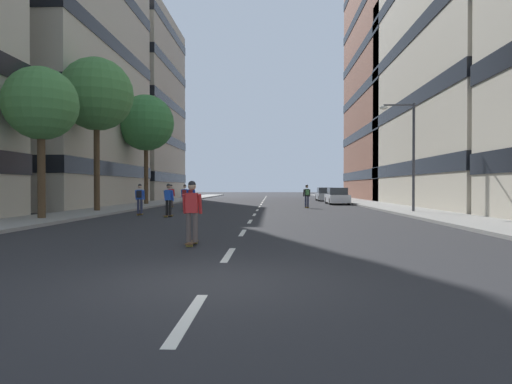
% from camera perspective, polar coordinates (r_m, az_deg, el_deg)
% --- Properties ---
extents(ground_plane, '(183.72, 183.72, 0.00)m').
position_cam_1_polar(ground_plane, '(38.09, 0.57, -1.74)').
color(ground_plane, '#28282B').
extents(sidewalk_left, '(3.39, 84.20, 0.14)m').
position_cam_1_polar(sidewalk_left, '(43.30, -12.48, -1.37)').
color(sidewalk_left, gray).
rests_on(sidewalk_left, ground_plane).
extents(sidewalk_right, '(3.39, 84.20, 0.14)m').
position_cam_1_polar(sidewalk_right, '(42.82, 14.05, -1.40)').
color(sidewalk_right, gray).
rests_on(sidewalk_right, ground_plane).
extents(lane_markings, '(0.16, 72.20, 0.01)m').
position_cam_1_polar(lane_markings, '(40.47, 0.66, -1.59)').
color(lane_markings, silver).
rests_on(lane_markings, ground_plane).
extents(building_left_mid, '(15.95, 18.90, 29.99)m').
position_cam_1_polar(building_left_mid, '(43.29, -27.91, 18.74)').
color(building_left_mid, '#BCB29E').
rests_on(building_left_mid, ground_plane).
extents(building_left_far, '(15.95, 16.82, 22.89)m').
position_cam_1_polar(building_left_far, '(59.65, -18.33, 10.23)').
color(building_left_far, '#B2A893').
rests_on(building_left_far, ground_plane).
extents(building_right_mid, '(15.95, 22.68, 20.28)m').
position_cam_1_polar(building_right_mid, '(41.06, 29.57, 12.72)').
color(building_right_mid, '#BCB29E').
rests_on(building_right_mid, ground_plane).
extents(building_right_far, '(15.95, 21.61, 29.92)m').
position_cam_1_polar(building_right_far, '(59.66, 20.70, 13.66)').
color(building_right_far, brown).
rests_on(building_right_far, ground_plane).
extents(parked_car_near, '(1.82, 4.40, 1.52)m').
position_cam_1_polar(parked_car_near, '(41.27, 10.42, -0.59)').
color(parked_car_near, silver).
rests_on(parked_car_near, ground_plane).
extents(parked_car_mid, '(1.82, 4.40, 1.52)m').
position_cam_1_polar(parked_car_mid, '(50.72, 8.87, -0.35)').
color(parked_car_mid, '#B2B7BF').
rests_on(parked_car_mid, ground_plane).
extents(street_tree_near, '(4.49, 4.49, 9.46)m').
position_cam_1_polar(street_tree_near, '(29.76, -19.87, 11.71)').
color(street_tree_near, '#4C3823').
rests_on(street_tree_near, sidewalk_left).
extents(street_tree_mid, '(3.43, 3.43, 7.12)m').
position_cam_1_polar(street_tree_mid, '(23.54, -25.97, 10.13)').
color(street_tree_mid, '#4C3823').
rests_on(street_tree_mid, sidewalk_left).
extents(street_tree_far, '(4.80, 4.80, 9.39)m').
position_cam_1_polar(street_tree_far, '(39.74, -14.00, 8.61)').
color(street_tree_far, '#4C3823').
rests_on(street_tree_far, sidewalk_left).
extents(streetlamp_right, '(2.13, 0.30, 6.50)m').
position_cam_1_polar(streetlamp_right, '(28.28, 18.94, 5.77)').
color(streetlamp_right, '#3F3F44').
rests_on(streetlamp_right, sidewalk_right).
extents(skater_0, '(0.54, 0.91, 1.78)m').
position_cam_1_polar(skater_0, '(12.28, -8.26, -2.26)').
color(skater_0, brown).
rests_on(skater_0, ground_plane).
extents(skater_1, '(0.54, 0.91, 1.78)m').
position_cam_1_polar(skater_1, '(35.19, -10.88, -0.35)').
color(skater_1, brown).
rests_on(skater_1, ground_plane).
extents(skater_2, '(0.54, 0.91, 1.78)m').
position_cam_1_polar(skater_2, '(25.92, -14.76, -0.66)').
color(skater_2, brown).
rests_on(skater_2, ground_plane).
extents(skater_3, '(0.54, 0.91, 1.78)m').
position_cam_1_polar(skater_3, '(32.01, -9.17, -0.39)').
color(skater_3, brown).
rests_on(skater_3, ground_plane).
extents(skater_4, '(0.57, 0.92, 1.78)m').
position_cam_1_polar(skater_4, '(24.05, -11.21, -0.82)').
color(skater_4, brown).
rests_on(skater_4, ground_plane).
extents(skater_5, '(0.56, 0.92, 1.78)m').
position_cam_1_polar(skater_5, '(30.25, -8.34, -0.45)').
color(skater_5, brown).
rests_on(skater_5, ground_plane).
extents(skater_6, '(0.55, 0.92, 1.78)m').
position_cam_1_polar(skater_6, '(33.68, 6.58, -0.33)').
color(skater_6, brown).
rests_on(skater_6, ground_plane).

